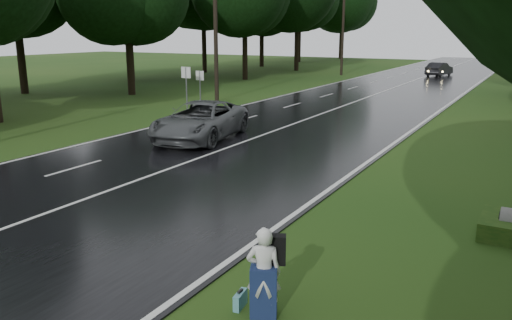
{
  "coord_description": "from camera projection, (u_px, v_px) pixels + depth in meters",
  "views": [
    {
      "loc": [
        11.18,
        -10.2,
        4.76
      ],
      "look_at": [
        4.1,
        2.47,
        1.1
      ],
      "focal_mm": 36.13,
      "sensor_mm": 36.0,
      "label": 1
    }
  ],
  "objects": [
    {
      "name": "utility_pole_far",
      "position": [
        341.0,
        75.0,
        56.49
      ],
      "size": [
        1.8,
        0.28,
        10.21
      ],
      "primitive_type": null,
      "color": "black",
      "rests_on": "ground"
    },
    {
      "name": "road_sign_a",
      "position": [
        187.0,
        113.0,
        30.59
      ],
      "size": [
        0.65,
        0.1,
        2.7
      ],
      "primitive_type": null,
      "color": "white",
      "rests_on": "ground"
    },
    {
      "name": "utility_pole_mid",
      "position": [
        217.0,
        101.0,
        35.57
      ],
      "size": [
        1.8,
        0.28,
        10.37
      ],
      "primitive_type": null,
      "color": "black",
      "rests_on": "ground"
    },
    {
      "name": "grey_car",
      "position": [
        200.0,
        121.0,
        22.85
      ],
      "size": [
        3.79,
        6.35,
        1.65
      ],
      "primitive_type": "imported",
      "rotation": [
        0.0,
        0.0,
        0.18
      ],
      "color": "#4A4D4F",
      "rests_on": "road"
    },
    {
      "name": "tree_left_d",
      "position": [
        132.0,
        95.0,
        39.33
      ],
      "size": [
        8.77,
        8.77,
        13.71
      ],
      "primitive_type": null,
      "color": "black",
      "rests_on": "ground"
    },
    {
      "name": "ground",
      "position": [
        93.0,
        198.0,
        15.08
      ],
      "size": [
        160.0,
        160.0,
        0.0
      ],
      "primitive_type": "plane",
      "color": "#254213",
      "rests_on": "ground"
    },
    {
      "name": "tree_left_e",
      "position": [
        245.0,
        79.0,
        51.47
      ],
      "size": [
        9.93,
        9.93,
        15.51
      ],
      "primitive_type": null,
      "color": "black",
      "rests_on": "ground"
    },
    {
      "name": "road_sign_b",
      "position": [
        201.0,
        110.0,
        31.76
      ],
      "size": [
        0.57,
        0.1,
        2.38
      ],
      "primitive_type": null,
      "color": "white",
      "rests_on": "ground"
    },
    {
      "name": "hitchhiker",
      "position": [
        264.0,
        275.0,
        8.67
      ],
      "size": [
        0.7,
        0.68,
        1.62
      ],
      "color": "silver",
      "rests_on": "ground"
    },
    {
      "name": "tree_left_f",
      "position": [
        296.0,
        70.0,
        62.94
      ],
      "size": [
        11.23,
        11.23,
        17.55
      ],
      "primitive_type": null,
      "color": "black",
      "rests_on": "ground"
    },
    {
      "name": "road",
      "position": [
        336.0,
        109.0,
        32.01
      ],
      "size": [
        12.0,
        140.0,
        0.04
      ],
      "primitive_type": "cube",
      "color": "black",
      "rests_on": "ground"
    },
    {
      "name": "suitcase",
      "position": [
        240.0,
        300.0,
        9.08
      ],
      "size": [
        0.17,
        0.42,
        0.29
      ],
      "primitive_type": "cube",
      "rotation": [
        0.0,
        0.0,
        0.15
      ],
      "color": "teal",
      "rests_on": "ground"
    },
    {
      "name": "far_car",
      "position": [
        439.0,
        69.0,
        54.86
      ],
      "size": [
        2.25,
        4.53,
        1.43
      ],
      "primitive_type": "imported",
      "rotation": [
        0.0,
        0.0,
        2.96
      ],
      "color": "black",
      "rests_on": "road"
    },
    {
      "name": "lane_center",
      "position": [
        336.0,
        108.0,
        32.0
      ],
      "size": [
        0.12,
        140.0,
        0.01
      ],
      "primitive_type": "cube",
      "color": "silver",
      "rests_on": "road"
    }
  ]
}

